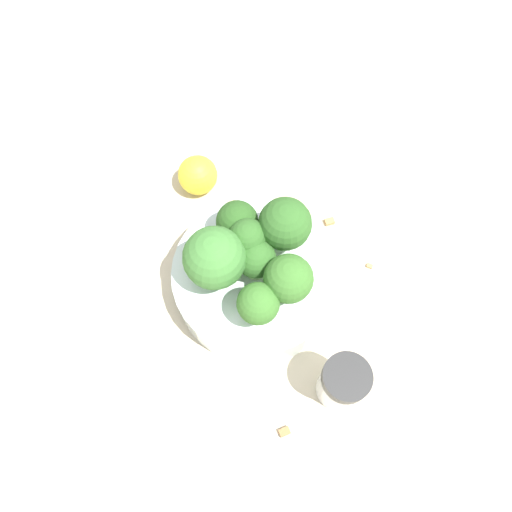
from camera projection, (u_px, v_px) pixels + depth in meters
The scene contains 14 objects.
ground_plane at pixel (256, 286), 0.50m from camera, with size 3.00×3.00×0.00m, color beige.
bowl at pixel (256, 279), 0.48m from camera, with size 0.16×0.16×0.04m, color silver.
broccoli_floret_0 at pixel (285, 224), 0.44m from camera, with size 0.05×0.05×0.06m.
broccoli_floret_1 at pixel (259, 261), 0.44m from camera, with size 0.04×0.04×0.05m.
broccoli_floret_2 at pixel (288, 280), 0.42m from camera, with size 0.04×0.04×0.06m.
broccoli_floret_3 at pixel (215, 258), 0.43m from camera, with size 0.06×0.06×0.06m.
broccoli_floret_4 at pixel (258, 304), 0.42m from camera, with size 0.04×0.04×0.05m.
broccoli_floret_5 at pixel (247, 240), 0.44m from camera, with size 0.03×0.03×0.05m.
broccoli_floret_6 at pixel (238, 222), 0.45m from camera, with size 0.04×0.04×0.05m.
pepper_shaker at pixel (342, 383), 0.43m from camera, with size 0.04×0.04×0.06m.
lemon_wedge at pixel (198, 175), 0.53m from camera, with size 0.04×0.04×0.04m, color yellow.
almond_crumb_0 at pixel (330, 220), 0.53m from camera, with size 0.01×0.01×0.01m, color #AD7F4C.
almond_crumb_1 at pixel (285, 432), 0.44m from camera, with size 0.01×0.01×0.01m, color olive.
almond_crumb_2 at pixel (370, 265), 0.51m from camera, with size 0.01×0.00×0.01m, color #AD7F4C.
Camera 1 is at (-0.16, 0.08, 0.47)m, focal length 35.00 mm.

